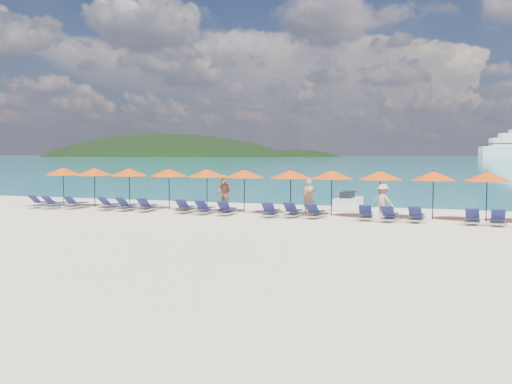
% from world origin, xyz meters
% --- Properties ---
extents(ground, '(1400.00, 1400.00, 0.00)m').
position_xyz_m(ground, '(0.00, 0.00, 0.00)').
color(ground, beige).
extents(sea, '(1600.00, 1300.00, 0.01)m').
position_xyz_m(sea, '(0.00, 660.00, 0.01)').
color(sea, '#1FA9B2').
rests_on(sea, ground).
extents(headland_main, '(374.00, 242.00, 126.50)m').
position_xyz_m(headland_main, '(-300.00, 540.00, -38.00)').
color(headland_main, black).
rests_on(headland_main, ground).
extents(headland_small, '(162.00, 126.00, 85.50)m').
position_xyz_m(headland_small, '(-150.00, 560.00, -35.00)').
color(headland_small, black).
rests_on(headland_small, ground).
extents(jetski, '(1.21, 2.76, 0.96)m').
position_xyz_m(jetski, '(3.50, 8.18, 0.40)').
color(jetski, white).
rests_on(jetski, ground).
extents(beachgoer_a, '(0.74, 0.61, 1.75)m').
position_xyz_m(beachgoer_a, '(1.98, 5.53, 0.88)').
color(beachgoer_a, tan).
rests_on(beachgoer_a, ground).
extents(beachgoer_b, '(1.08, 0.91, 1.93)m').
position_xyz_m(beachgoer_b, '(-2.46, 4.89, 0.96)').
color(beachgoer_b, tan).
rests_on(beachgoer_b, ground).
extents(beachgoer_c, '(1.18, 0.82, 1.67)m').
position_xyz_m(beachgoer_c, '(5.90, 3.77, 0.83)').
color(beachgoer_c, tan).
rests_on(beachgoer_c, ground).
extents(umbrella_0, '(2.10, 2.10, 2.28)m').
position_xyz_m(umbrella_0, '(-12.51, 4.74, 2.02)').
color(umbrella_0, black).
rests_on(umbrella_0, ground).
extents(umbrella_1, '(2.10, 2.10, 2.28)m').
position_xyz_m(umbrella_1, '(-10.26, 4.59, 2.02)').
color(umbrella_1, black).
rests_on(umbrella_1, ground).
extents(umbrella_2, '(2.10, 2.10, 2.28)m').
position_xyz_m(umbrella_2, '(-8.01, 4.62, 2.02)').
color(umbrella_2, black).
rests_on(umbrella_2, ground).
extents(umbrella_3, '(2.10, 2.10, 2.28)m').
position_xyz_m(umbrella_3, '(-5.61, 4.74, 2.02)').
color(umbrella_3, black).
rests_on(umbrella_3, ground).
extents(umbrella_4, '(2.10, 2.10, 2.28)m').
position_xyz_m(umbrella_4, '(-3.33, 4.66, 2.02)').
color(umbrella_4, black).
rests_on(umbrella_4, ground).
extents(umbrella_5, '(2.10, 2.10, 2.28)m').
position_xyz_m(umbrella_5, '(-1.19, 4.56, 2.02)').
color(umbrella_5, black).
rests_on(umbrella_5, ground).
extents(umbrella_6, '(2.10, 2.10, 2.28)m').
position_xyz_m(umbrella_6, '(1.25, 4.69, 2.02)').
color(umbrella_6, black).
rests_on(umbrella_6, ground).
extents(umbrella_7, '(2.10, 2.10, 2.28)m').
position_xyz_m(umbrella_7, '(3.35, 4.58, 2.02)').
color(umbrella_7, black).
rests_on(umbrella_7, ground).
extents(umbrella_8, '(2.10, 2.10, 2.28)m').
position_xyz_m(umbrella_8, '(5.66, 4.58, 2.02)').
color(umbrella_8, black).
rests_on(umbrella_8, ground).
extents(umbrella_9, '(2.10, 2.10, 2.28)m').
position_xyz_m(umbrella_9, '(8.06, 4.68, 2.02)').
color(umbrella_9, black).
rests_on(umbrella_9, ground).
extents(umbrella_10, '(2.10, 2.10, 2.28)m').
position_xyz_m(umbrella_10, '(10.35, 4.68, 2.02)').
color(umbrella_10, black).
rests_on(umbrella_10, ground).
extents(lounger_0, '(0.76, 1.75, 0.66)m').
position_xyz_m(lounger_0, '(-13.06, 3.50, 0.24)').
color(lounger_0, silver).
rests_on(lounger_0, ground).
extents(lounger_1, '(0.66, 1.71, 0.66)m').
position_xyz_m(lounger_1, '(-11.97, 3.26, 0.24)').
color(lounger_1, silver).
rests_on(lounger_1, ground).
extents(lounger_2, '(0.64, 1.71, 0.66)m').
position_xyz_m(lounger_2, '(-10.79, 3.57, 0.24)').
color(lounger_2, silver).
rests_on(lounger_2, ground).
extents(lounger_3, '(0.78, 1.75, 0.66)m').
position_xyz_m(lounger_3, '(-8.56, 3.57, 0.24)').
color(lounger_3, silver).
rests_on(lounger_3, ground).
extents(lounger_4, '(0.68, 1.72, 0.66)m').
position_xyz_m(lounger_4, '(-7.45, 3.52, 0.24)').
color(lounger_4, silver).
rests_on(lounger_4, ground).
extents(lounger_5, '(0.78, 1.75, 0.66)m').
position_xyz_m(lounger_5, '(-6.27, 3.56, 0.24)').
color(lounger_5, silver).
rests_on(lounger_5, ground).
extents(lounger_6, '(0.79, 1.76, 0.66)m').
position_xyz_m(lounger_6, '(-4.02, 3.52, 0.24)').
color(lounger_6, silver).
rests_on(lounger_6, ground).
extents(lounger_7, '(0.69, 1.73, 0.66)m').
position_xyz_m(lounger_7, '(-2.84, 3.36, 0.24)').
color(lounger_7, silver).
rests_on(lounger_7, ground).
extents(lounger_8, '(0.71, 1.73, 0.66)m').
position_xyz_m(lounger_8, '(-1.63, 3.29, 0.24)').
color(lounger_8, silver).
rests_on(lounger_8, ground).
extents(lounger_9, '(0.74, 1.74, 0.66)m').
position_xyz_m(lounger_9, '(0.67, 3.25, 0.24)').
color(lounger_9, silver).
rests_on(lounger_9, ground).
extents(lounger_10, '(0.64, 1.71, 0.66)m').
position_xyz_m(lounger_10, '(1.72, 3.49, 0.24)').
color(lounger_10, silver).
rests_on(lounger_10, ground).
extents(lounger_11, '(0.77, 1.75, 0.66)m').
position_xyz_m(lounger_11, '(2.82, 3.45, 0.24)').
color(lounger_11, silver).
rests_on(lounger_11, ground).
extents(lounger_12, '(0.79, 1.76, 0.66)m').
position_xyz_m(lounger_12, '(5.17, 3.48, 0.24)').
color(lounger_12, silver).
rests_on(lounger_12, ground).
extents(lounger_13, '(0.73, 1.74, 0.66)m').
position_xyz_m(lounger_13, '(6.26, 3.28, 0.24)').
color(lounger_13, silver).
rests_on(lounger_13, ground).
extents(lounger_14, '(0.71, 1.73, 0.66)m').
position_xyz_m(lounger_14, '(7.42, 3.45, 0.24)').
color(lounger_14, silver).
rests_on(lounger_14, ground).
extents(lounger_15, '(0.71, 1.73, 0.66)m').
position_xyz_m(lounger_15, '(9.76, 3.44, 0.24)').
color(lounger_15, silver).
rests_on(lounger_15, ground).
extents(lounger_16, '(0.70, 1.73, 0.66)m').
position_xyz_m(lounger_16, '(10.76, 3.33, 0.24)').
color(lounger_16, silver).
rests_on(lounger_16, ground).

